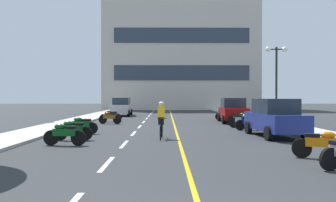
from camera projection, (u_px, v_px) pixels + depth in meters
The scene contains 31 objects.
ground_plane at pixel (170, 123), 24.61m from camera, with size 140.00×140.00×0.00m, color #2D3033.
curb_left at pixel (82, 119), 27.56m from camera, with size 2.40×72.00×0.12m, color #B7B2A8.
curb_right at pixel (258, 119), 27.65m from camera, with size 2.40×72.00×0.12m, color #B7B2A8.
lane_dash_1 at pixel (107, 164), 9.59m from camera, with size 0.14×2.20×0.01m, color silver.
lane_dash_2 at pixel (124, 144), 13.59m from camera, with size 0.14×2.20×0.01m, color silver.
lane_dash_3 at pixel (134, 133), 17.59m from camera, with size 0.14×2.20×0.01m, color silver.
lane_dash_4 at pixel (140, 127), 21.59m from camera, with size 0.14×2.20×0.01m, color silver.
lane_dash_5 at pixel (144, 122), 25.59m from camera, with size 0.14×2.20×0.01m, color silver.
lane_dash_6 at pixel (147, 119), 29.59m from camera, with size 0.14×2.20×0.01m, color silver.
lane_dash_7 at pixel (149, 116), 33.59m from camera, with size 0.14×2.20×0.01m, color silver.
lane_dash_8 at pixel (151, 114), 37.59m from camera, with size 0.14×2.20×0.01m, color silver.
lane_dash_9 at pixel (152, 112), 41.59m from camera, with size 0.14×2.20×0.01m, color silver.
lane_dash_10 at pixel (153, 111), 45.59m from camera, with size 0.14×2.20×0.01m, color silver.
lane_dash_11 at pixel (154, 110), 49.59m from camera, with size 0.14×2.20×0.01m, color silver.
centre_line_yellow at pixel (173, 120), 27.61m from camera, with size 0.12×66.00×0.01m, color gold.
office_building at pixel (180, 52), 53.46m from camera, with size 23.14×10.03×17.92m.
street_lamp_mid at pixel (276, 67), 22.55m from camera, with size 1.46×0.36×5.14m.
parked_car_near at pixel (275, 118), 16.14m from camera, with size 2.16×4.31×1.82m.
parked_car_mid at pixel (233, 110), 25.03m from camera, with size 2.08×4.28×1.82m.
parked_car_far at pixel (122, 107), 33.94m from camera, with size 1.96×4.22×1.82m.
motorcycle_2 at pixel (321, 144), 10.36m from camera, with size 1.63×0.81×0.92m.
motorcycle_3 at pixel (64, 133), 13.21m from camera, with size 1.70×0.60×0.92m.
motorcycle_4 at pixel (73, 130), 14.75m from camera, with size 1.70×0.60×0.92m.
motorcycle_5 at pixel (81, 125), 17.39m from camera, with size 1.70×0.60×0.92m.
motorcycle_6 at pixel (250, 122), 19.25m from camera, with size 1.70×0.60×0.92m.
motorcycle_7 at pixel (243, 120), 20.69m from camera, with size 1.64×0.80×0.92m.
motorcycle_8 at pixel (240, 118), 22.40m from camera, with size 1.64×0.80×0.92m.
motorcycle_9 at pixel (110, 117), 23.77m from camera, with size 1.67×0.70×0.92m.
motorcycle_10 at pixel (111, 116), 25.88m from camera, with size 1.65×0.76×0.92m.
motorcycle_11 at pixel (225, 114), 27.75m from camera, with size 1.69×0.62×0.92m.
cyclist_rider at pixel (161, 119), 15.42m from camera, with size 0.42×1.77×1.71m.
Camera 1 is at (-0.32, -3.58, 1.91)m, focal length 36.15 mm.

